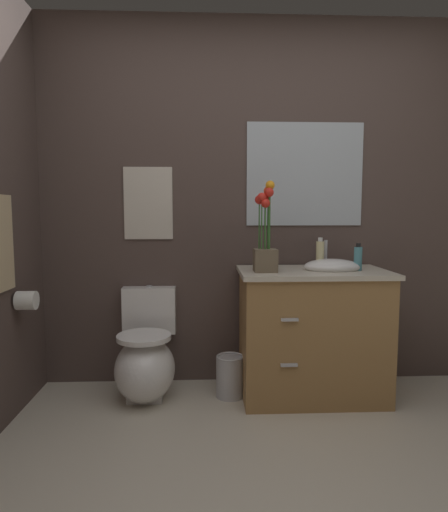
{
  "coord_description": "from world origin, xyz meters",
  "views": [
    {
      "loc": [
        -0.36,
        -1.5,
        1.2
      ],
      "look_at": [
        -0.24,
        1.22,
        0.92
      ],
      "focal_mm": 31.25,
      "sensor_mm": 36.0,
      "label": 1
    }
  ],
  "objects_px": {
    "lotion_bottle": "(320,254)",
    "toilet_paper_roll": "(27,300)",
    "vanity_cabinet": "(312,332)",
    "soap_bottle": "(358,258)",
    "trash_bin": "(230,376)",
    "wall_poster": "(148,203)",
    "flower_vase": "(265,240)",
    "toilet": "(146,360)",
    "wall_mirror": "(305,174)"
  },
  "relations": [
    {
      "from": "wall_mirror",
      "to": "toilet_paper_roll",
      "type": "relative_size",
      "value": 7.27
    },
    {
      "from": "lotion_bottle",
      "to": "wall_mirror",
      "type": "bearing_deg",
      "value": 107.61
    },
    {
      "from": "trash_bin",
      "to": "wall_poster",
      "type": "relative_size",
      "value": 0.56
    },
    {
      "from": "soap_bottle",
      "to": "lotion_bottle",
      "type": "height_order",
      "value": "lotion_bottle"
    },
    {
      "from": "flower_vase",
      "to": "lotion_bottle",
      "type": "height_order",
      "value": "flower_vase"
    },
    {
      "from": "lotion_bottle",
      "to": "trash_bin",
      "type": "distance_m",
      "value": 0.99
    },
    {
      "from": "toilet",
      "to": "toilet_paper_roll",
      "type": "relative_size",
      "value": 6.27
    },
    {
      "from": "toilet",
      "to": "wall_mirror",
      "type": "height_order",
      "value": "wall_mirror"
    },
    {
      "from": "flower_vase",
      "to": "wall_mirror",
      "type": "bearing_deg",
      "value": 48.46
    },
    {
      "from": "wall_poster",
      "to": "lotion_bottle",
      "type": "bearing_deg",
      "value": -10.18
    },
    {
      "from": "vanity_cabinet",
      "to": "wall_poster",
      "type": "distance_m",
      "value": 1.39
    },
    {
      "from": "toilet_paper_roll",
      "to": "flower_vase",
      "type": "bearing_deg",
      "value": 4.3
    },
    {
      "from": "flower_vase",
      "to": "wall_mirror",
      "type": "relative_size",
      "value": 0.7
    },
    {
      "from": "soap_bottle",
      "to": "wall_poster",
      "type": "xyz_separation_m",
      "value": [
        -1.35,
        0.33,
        0.35
      ]
    },
    {
      "from": "toilet",
      "to": "flower_vase",
      "type": "relative_size",
      "value": 1.24
    },
    {
      "from": "vanity_cabinet",
      "to": "flower_vase",
      "type": "distance_m",
      "value": 0.68
    },
    {
      "from": "toilet_paper_roll",
      "to": "wall_poster",
      "type": "bearing_deg",
      "value": 35.18
    },
    {
      "from": "vanity_cabinet",
      "to": "soap_bottle",
      "type": "height_order",
      "value": "vanity_cabinet"
    },
    {
      "from": "soap_bottle",
      "to": "trash_bin",
      "type": "bearing_deg",
      "value": 177.23
    },
    {
      "from": "trash_bin",
      "to": "wall_mirror",
      "type": "bearing_deg",
      "value": 28.55
    },
    {
      "from": "wall_poster",
      "to": "toilet_paper_roll",
      "type": "distance_m",
      "value": 0.99
    },
    {
      "from": "toilet",
      "to": "wall_poster",
      "type": "distance_m",
      "value": 1.04
    },
    {
      "from": "lotion_bottle",
      "to": "wall_mirror",
      "type": "height_order",
      "value": "wall_mirror"
    },
    {
      "from": "lotion_bottle",
      "to": "toilet_paper_roll",
      "type": "distance_m",
      "value": 1.83
    },
    {
      "from": "lotion_bottle",
      "to": "toilet_paper_roll",
      "type": "bearing_deg",
      "value": -171.76
    },
    {
      "from": "soap_bottle",
      "to": "trash_bin",
      "type": "height_order",
      "value": "soap_bottle"
    },
    {
      "from": "wall_mirror",
      "to": "toilet",
      "type": "bearing_deg",
      "value": -165.98
    },
    {
      "from": "vanity_cabinet",
      "to": "wall_mirror",
      "type": "height_order",
      "value": "wall_mirror"
    },
    {
      "from": "soap_bottle",
      "to": "toilet_paper_roll",
      "type": "bearing_deg",
      "value": -176.09
    },
    {
      "from": "toilet",
      "to": "trash_bin",
      "type": "bearing_deg",
      "value": -2.15
    },
    {
      "from": "vanity_cabinet",
      "to": "trash_bin",
      "type": "bearing_deg",
      "value": 179.35
    },
    {
      "from": "wall_poster",
      "to": "wall_mirror",
      "type": "relative_size",
      "value": 0.61
    },
    {
      "from": "soap_bottle",
      "to": "lotion_bottle",
      "type": "relative_size",
      "value": 0.86
    },
    {
      "from": "vanity_cabinet",
      "to": "soap_bottle",
      "type": "bearing_deg",
      "value": -6.89
    },
    {
      "from": "lotion_bottle",
      "to": "toilet_paper_roll",
      "type": "height_order",
      "value": "lotion_bottle"
    },
    {
      "from": "trash_bin",
      "to": "wall_poster",
      "type": "bearing_deg",
      "value": 152.06
    },
    {
      "from": "vanity_cabinet",
      "to": "toilet_paper_roll",
      "type": "relative_size",
      "value": 9.15
    },
    {
      "from": "vanity_cabinet",
      "to": "flower_vase",
      "type": "height_order",
      "value": "flower_vase"
    },
    {
      "from": "flower_vase",
      "to": "toilet_paper_roll",
      "type": "height_order",
      "value": "flower_vase"
    },
    {
      "from": "vanity_cabinet",
      "to": "wall_poster",
      "type": "relative_size",
      "value": 2.06
    },
    {
      "from": "lotion_bottle",
      "to": "toilet_paper_roll",
      "type": "relative_size",
      "value": 1.82
    },
    {
      "from": "wall_poster",
      "to": "flower_vase",
      "type": "bearing_deg",
      "value": -25.36
    },
    {
      "from": "trash_bin",
      "to": "wall_mirror",
      "type": "xyz_separation_m",
      "value": [
        0.53,
        0.29,
        1.31
      ]
    },
    {
      "from": "vanity_cabinet",
      "to": "flower_vase",
      "type": "xyz_separation_m",
      "value": [
        -0.32,
        -0.06,
        0.6
      ]
    },
    {
      "from": "vanity_cabinet",
      "to": "toilet_paper_roll",
      "type": "distance_m",
      "value": 1.76
    },
    {
      "from": "lotion_bottle",
      "to": "trash_bin",
      "type": "bearing_deg",
      "value": -171.96
    },
    {
      "from": "wall_mirror",
      "to": "soap_bottle",
      "type": "bearing_deg",
      "value": -49.98
    },
    {
      "from": "vanity_cabinet",
      "to": "wall_poster",
      "type": "height_order",
      "value": "wall_poster"
    },
    {
      "from": "toilet",
      "to": "vanity_cabinet",
      "type": "xyz_separation_m",
      "value": [
        1.07,
        -0.03,
        0.18
      ]
    },
    {
      "from": "flower_vase",
      "to": "lotion_bottle",
      "type": "xyz_separation_m",
      "value": [
        0.38,
        0.15,
        -0.11
      ]
    }
  ]
}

